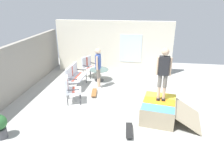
% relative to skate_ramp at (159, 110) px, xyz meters
% --- Properties ---
extents(ground_plane, '(12.00, 12.00, 0.10)m').
position_rel_skate_ramp_xyz_m(ground_plane, '(0.58, 1.67, -0.36)').
color(ground_plane, '#A8A8A3').
extents(back_wall_cinderblock, '(9.00, 0.20, 2.11)m').
position_rel_skate_ramp_xyz_m(back_wall_cinderblock, '(0.58, 5.67, 0.75)').
color(back_wall_cinderblock, gray).
rests_on(back_wall_cinderblock, ground_plane).
extents(house_facade, '(0.23, 6.00, 2.70)m').
position_rel_skate_ramp_xyz_m(house_facade, '(4.38, 2.15, 1.04)').
color(house_facade, silver).
rests_on(house_facade, ground_plane).
extents(skate_ramp, '(1.67, 2.06, 0.62)m').
position_rel_skate_ramp_xyz_m(skate_ramp, '(0.00, 0.00, 0.00)').
color(skate_ramp, tan).
rests_on(skate_ramp, ground_plane).
extents(patio_bench, '(1.27, 0.60, 1.02)m').
position_rel_skate_ramp_xyz_m(patio_bench, '(2.06, 3.59, 0.31)').
color(patio_bench, '#38383D').
rests_on(patio_bench, ground_plane).
extents(patio_chair_near_house, '(0.81, 0.78, 1.02)m').
position_rel_skate_ramp_xyz_m(patio_chair_near_house, '(3.52, 3.33, 0.30)').
color(patio_chair_near_house, '#38383D').
rests_on(patio_chair_near_house, ground_plane).
extents(patio_chair_by_wall, '(0.75, 0.70, 1.02)m').
position_rel_skate_ramp_xyz_m(patio_chair_by_wall, '(0.65, 3.29, 0.30)').
color(patio_chair_by_wall, '#38383D').
rests_on(patio_chair_by_wall, ground_plane).
extents(patio_table, '(0.90, 0.90, 0.57)m').
position_rel_skate_ramp_xyz_m(patio_table, '(3.02, 2.67, 0.10)').
color(patio_table, '#38383D').
rests_on(patio_table, ground_plane).
extents(person_watching, '(0.48, 0.25, 1.80)m').
position_rel_skate_ramp_xyz_m(person_watching, '(2.20, 2.53, 0.76)').
color(person_watching, silver).
rests_on(person_watching, ground_plane).
extents(person_skater, '(0.25, 0.48, 1.75)m').
position_rel_skate_ramp_xyz_m(person_skater, '(0.15, -0.02, 1.34)').
color(person_skater, black).
rests_on(person_skater, skate_ramp).
extents(skateboard_by_bench, '(0.82, 0.32, 0.10)m').
position_rel_skate_ramp_xyz_m(skateboard_by_bench, '(1.46, 2.58, -0.22)').
color(skateboard_by_bench, brown).
rests_on(skateboard_by_bench, ground_plane).
extents(skateboard_spare, '(0.81, 0.27, 0.10)m').
position_rel_skate_ramp_xyz_m(skateboard_spare, '(-0.99, 0.94, -0.22)').
color(skateboard_spare, black).
rests_on(skateboard_spare, ground_plane).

